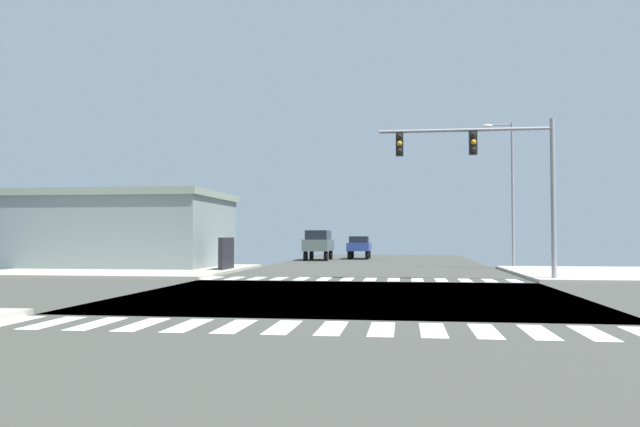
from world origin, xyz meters
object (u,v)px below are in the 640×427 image
Objects in this scene: traffic_signal_mast at (484,161)px; sedan_queued_3 at (359,245)px; suv_trailing_2 at (318,242)px; street_lamp at (508,182)px; bank_building at (97,230)px.

traffic_signal_mast reaches higher than sedan_queued_3.
sedan_queued_3 is at bearing 105.52° from traffic_signal_mast.
sedan_queued_3 is at bearing -132.57° from suv_trailing_2.
traffic_signal_mast is 0.85× the size of street_lamp.
sedan_queued_3 is (14.49, 17.06, -1.12)m from bank_building.
suv_trailing_2 is (11.49, 13.79, -0.84)m from bank_building.
traffic_signal_mast reaches higher than bank_building.
bank_building is (-21.56, 8.39, -2.78)m from traffic_signal_mast.
suv_trailing_2 is at bearing 114.41° from traffic_signal_mast.
bank_building is 17.97m from suv_trailing_2.
suv_trailing_2 is (-10.07, 22.18, -3.62)m from traffic_signal_mast.
suv_trailing_2 reaches higher than sedan_queued_3.
traffic_signal_mast reaches higher than suv_trailing_2.
traffic_signal_mast is 11.09m from street_lamp.
traffic_signal_mast is 1.58× the size of suv_trailing_2.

